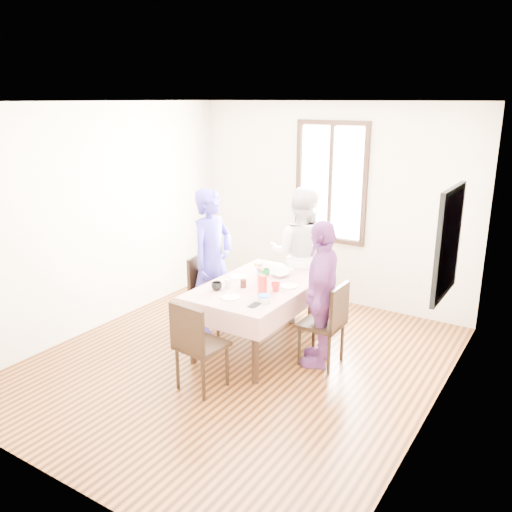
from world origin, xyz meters
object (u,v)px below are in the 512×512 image
object	(u,v)px
chair_far	(301,284)
person_right	(321,294)
dining_table	(258,317)
chair_near	(202,345)
person_left	(212,261)
person_far	(301,254)
chair_left	(212,293)
chair_right	(322,323)

from	to	relation	value
chair_far	person_right	xyz separation A→B (m)	(0.74, -0.98, 0.33)
dining_table	chair_near	size ratio (longest dim) A/B	1.64
person_left	person_far	bearing A→B (deg)	-36.67
chair_left	person_far	bearing A→B (deg)	131.14
person_far	chair_near	bearing A→B (deg)	74.15
chair_near	person_far	distance (m)	2.07
chair_right	person_left	size ratio (longest dim) A/B	0.52
chair_far	person_left	distance (m)	1.23
person_left	dining_table	bearing A→B (deg)	-97.07
person_far	dining_table	bearing A→B (deg)	74.15
chair_far	person_far	distance (m)	0.40
chair_right	chair_far	xyz separation A→B (m)	(-0.76, 0.98, 0.00)
dining_table	person_right	size ratio (longest dim) A/B	0.95
person_left	person_right	bearing A→B (deg)	-89.94
dining_table	person_right	world-z (taller)	person_right
chair_right	person_far	world-z (taller)	person_far
chair_left	chair_right	distance (m)	1.52
dining_table	chair_right	distance (m)	0.76
chair_far	person_left	bearing A→B (deg)	40.70
chair_left	person_left	distance (m)	0.41
chair_left	chair_near	distance (m)	1.39
dining_table	person_right	xyz separation A→B (m)	(0.74, 0.05, 0.41)
chair_right	person_left	xyz separation A→B (m)	(-1.50, 0.09, 0.41)
person_far	person_right	distance (m)	1.21
chair_far	chair_near	world-z (taller)	same
chair_left	chair_near	bearing A→B (deg)	25.25
person_right	chair_left	bearing A→B (deg)	-110.67
dining_table	person_left	xyz separation A→B (m)	(-0.74, 0.14, 0.49)
person_left	person_far	size ratio (longest dim) A/B	1.02
chair_left	person_far	xyz separation A→B (m)	(0.76, 0.87, 0.40)
chair_left	person_far	distance (m)	1.22
chair_far	person_right	bearing A→B (deg)	117.41
person_far	person_right	xyz separation A→B (m)	(0.74, -0.96, -0.07)
chair_left	person_right	distance (m)	1.53
chair_left	person_right	size ratio (longest dim) A/B	0.58
dining_table	chair_left	xyz separation A→B (m)	(-0.76, 0.14, 0.08)
chair_far	person_right	size ratio (longest dim) A/B	0.58
chair_far	chair_near	bearing A→B (deg)	80.45
chair_right	chair_near	distance (m)	1.31
chair_far	chair_right	bearing A→B (deg)	118.16
chair_right	dining_table	bearing A→B (deg)	93.24
person_right	chair_right	bearing A→B (deg)	72.90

